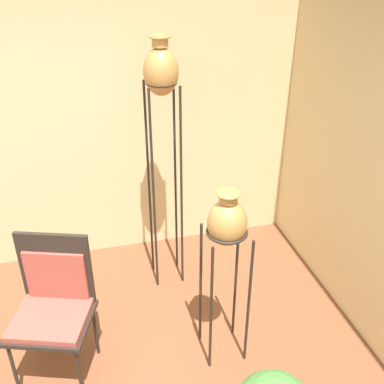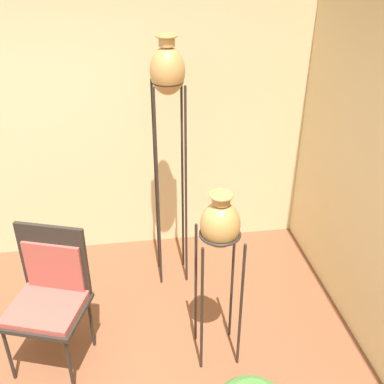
% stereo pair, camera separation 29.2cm
% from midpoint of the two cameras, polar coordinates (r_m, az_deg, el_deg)
% --- Properties ---
extents(wall_back, '(8.40, 0.06, 2.70)m').
position_cam_midpoint_polar(wall_back, '(4.06, -19.98, 8.31)').
color(wall_back, beige).
rests_on(wall_back, ground_plane).
extents(vase_stand_tall, '(0.26, 0.26, 2.11)m').
position_cam_midpoint_polar(vase_stand_tall, '(3.38, -6.45, 13.44)').
color(vase_stand_tall, '#28231E').
rests_on(vase_stand_tall, ground_plane).
extents(vase_stand_medium, '(0.29, 0.29, 1.34)m').
position_cam_midpoint_polar(vase_stand_medium, '(2.86, 1.55, -4.61)').
color(vase_stand_medium, '#28231E').
rests_on(vase_stand_medium, ground_plane).
extents(chair, '(0.63, 0.59, 1.04)m').
position_cam_midpoint_polar(chair, '(3.24, -19.78, -12.89)').
color(chair, '#28231E').
rests_on(chair, ground_plane).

